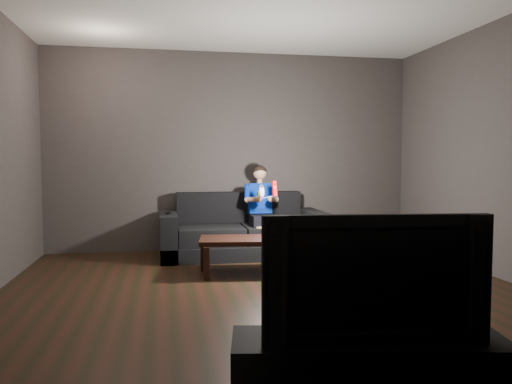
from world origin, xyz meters
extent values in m
plane|color=black|center=(0.00, 0.00, 0.00)|extent=(5.00, 5.00, 0.00)
cube|color=#413B39|center=(0.00, 2.50, 1.35)|extent=(5.00, 0.04, 2.70)
cube|color=#413B39|center=(0.00, -2.50, 1.35)|extent=(5.00, 0.04, 2.70)
cube|color=black|center=(0.05, 1.95, 0.09)|extent=(2.08, 0.90, 0.18)
cube|color=black|center=(-0.37, 1.85, 0.29)|extent=(0.81, 0.63, 0.22)
cube|color=black|center=(0.47, 1.85, 0.29)|extent=(0.81, 0.63, 0.22)
cube|color=black|center=(0.05, 2.29, 0.60)|extent=(1.67, 0.21, 0.41)
cube|color=black|center=(-0.89, 1.95, 0.28)|extent=(0.21, 0.90, 0.57)
cube|color=black|center=(0.99, 1.95, 0.28)|extent=(0.21, 0.90, 0.57)
cube|color=black|center=(0.29, 1.83, 0.47)|extent=(0.29, 0.37, 0.14)
cube|color=navy|center=(0.29, 2.03, 0.73)|extent=(0.29, 0.21, 0.41)
cube|color=#E8B800|center=(0.29, 1.94, 0.79)|extent=(0.09, 0.09, 0.10)
cube|color=#B11224|center=(0.29, 1.94, 0.79)|extent=(0.06, 0.06, 0.06)
cylinder|color=tan|center=(0.29, 2.03, 0.95)|extent=(0.07, 0.07, 0.06)
sphere|color=tan|center=(0.29, 2.03, 1.07)|extent=(0.18, 0.18, 0.18)
ellipsoid|color=black|center=(0.29, 2.04, 1.09)|extent=(0.19, 0.19, 0.16)
cylinder|color=navy|center=(0.11, 1.96, 0.80)|extent=(0.08, 0.22, 0.19)
cylinder|color=navy|center=(0.47, 1.96, 0.80)|extent=(0.08, 0.22, 0.19)
cylinder|color=tan|center=(0.16, 1.81, 0.76)|extent=(0.14, 0.23, 0.10)
cylinder|color=tan|center=(0.42, 1.81, 0.76)|extent=(0.14, 0.23, 0.10)
sphere|color=tan|center=(0.21, 1.71, 0.75)|extent=(0.08, 0.08, 0.08)
sphere|color=tan|center=(0.37, 1.71, 0.75)|extent=(0.08, 0.08, 0.08)
cylinder|color=tan|center=(0.21, 1.64, 0.25)|extent=(0.09, 0.09, 0.33)
cylinder|color=tan|center=(0.36, 1.64, 0.25)|extent=(0.09, 0.09, 0.33)
cube|color=red|center=(0.37, 1.50, 0.89)|extent=(0.06, 0.08, 0.19)
cube|color=maroon|center=(0.37, 1.48, 0.94)|extent=(0.03, 0.02, 0.03)
cylinder|color=white|center=(0.37, 1.48, 0.88)|extent=(0.02, 0.01, 0.02)
ellipsoid|color=white|center=(0.21, 1.51, 0.86)|extent=(0.08, 0.11, 0.17)
cylinder|color=black|center=(0.21, 1.47, 0.92)|extent=(0.03, 0.01, 0.03)
cube|color=black|center=(-0.89, 1.90, 0.58)|extent=(0.06, 0.16, 0.03)
cube|color=black|center=(-0.89, 1.95, 0.60)|extent=(0.02, 0.02, 0.00)
cube|color=black|center=(-0.03, 0.96, 0.37)|extent=(1.13, 0.66, 0.05)
cube|color=black|center=(-0.52, 0.74, 0.17)|extent=(0.06, 0.06, 0.34)
cube|color=black|center=(0.46, 0.74, 0.17)|extent=(0.06, 0.06, 0.34)
cube|color=black|center=(-0.52, 1.18, 0.17)|extent=(0.06, 0.06, 0.34)
cube|color=black|center=(0.46, 1.18, 0.17)|extent=(0.06, 0.06, 0.34)
imported|color=black|center=(-0.03, -2.27, 0.73)|extent=(1.00, 0.24, 0.57)
cube|color=white|center=(0.45, -2.27, 0.54)|extent=(0.09, 0.16, 0.19)
camera|label=1|loc=(-0.93, -4.34, 1.25)|focal=35.00mm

